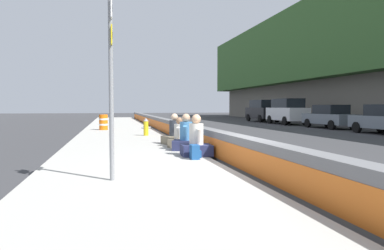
# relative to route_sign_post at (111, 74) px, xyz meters

# --- Properties ---
(ground_plane) EXTENTS (160.00, 160.00, 0.00)m
(ground_plane) POSITION_rel_route_sign_post_xyz_m (1.09, -3.16, -2.21)
(ground_plane) COLOR #353538
(ground_plane) RESTS_ON ground
(sidewalk_strip) EXTENTS (80.00, 4.40, 0.14)m
(sidewalk_strip) POSITION_rel_route_sign_post_xyz_m (1.09, -0.51, -2.14)
(sidewalk_strip) COLOR #A8A59E
(sidewalk_strip) RESTS_ON ground_plane
(jersey_barrier) EXTENTS (76.00, 0.45, 0.85)m
(jersey_barrier) POSITION_rel_route_sign_post_xyz_m (1.09, -3.15, -1.79)
(jersey_barrier) COLOR slate
(jersey_barrier) RESTS_ON ground_plane
(route_sign_post) EXTENTS (0.44, 0.09, 3.60)m
(route_sign_post) POSITION_rel_route_sign_post_xyz_m (0.00, 0.00, 0.00)
(route_sign_post) COLOR gray
(route_sign_post) RESTS_ON sidewalk_strip
(fire_hydrant) EXTENTS (0.26, 0.46, 0.88)m
(fire_hydrant) POSITION_rel_route_sign_post_xyz_m (10.54, -1.69, -1.62)
(fire_hydrant) COLOR gold
(fire_hydrant) RESTS_ON sidewalk_strip
(seated_person_foreground) EXTENTS (0.78, 0.90, 1.22)m
(seated_person_foreground) POSITION_rel_route_sign_post_xyz_m (2.99, -2.42, -1.69)
(seated_person_foreground) COLOR #23284C
(seated_person_foreground) RESTS_ON sidewalk_strip
(seated_person_middle) EXTENTS (0.96, 1.04, 1.21)m
(seated_person_middle) POSITION_rel_route_sign_post_xyz_m (4.40, -2.42, -1.69)
(seated_person_middle) COLOR #23284C
(seated_person_middle) RESTS_ON sidewalk_strip
(seated_person_rear) EXTENTS (0.84, 0.92, 1.06)m
(seated_person_rear) POSITION_rel_route_sign_post_xyz_m (5.35, -2.37, -1.74)
(seated_person_rear) COLOR #706651
(seated_person_rear) RESTS_ON sidewalk_strip
(seated_person_far) EXTENTS (0.93, 1.02, 1.18)m
(seated_person_far) POSITION_rel_route_sign_post_xyz_m (6.33, -2.37, -1.70)
(seated_person_far) COLOR #706651
(seated_person_far) RESTS_ON sidewalk_strip
(backpack) EXTENTS (0.32, 0.28, 0.40)m
(backpack) POSITION_rel_route_sign_post_xyz_m (2.32, -2.22, -1.88)
(backpack) COLOR navy
(backpack) RESTS_ON sidewalk_strip
(construction_barrel) EXTENTS (0.54, 0.54, 0.95)m
(construction_barrel) POSITION_rel_route_sign_post_xyz_m (15.40, 0.46, -1.59)
(construction_barrel) COLOR orange
(construction_barrel) RESTS_ON sidewalk_strip
(parked_car_fourth) EXTENTS (4.54, 2.04, 1.71)m
(parked_car_fourth) POSITION_rel_route_sign_post_xyz_m (15.64, -15.50, -1.35)
(parked_car_fourth) COLOR slate
(parked_car_fourth) RESTS_ON ground_plane
(parked_car_midline) EXTENTS (4.85, 2.16, 2.28)m
(parked_car_midline) POSITION_rel_route_sign_post_xyz_m (21.55, -15.24, -1.03)
(parked_car_midline) COLOR silver
(parked_car_midline) RESTS_ON ground_plane
(parked_car_far) EXTENTS (4.80, 2.07, 2.28)m
(parked_car_far) POSITION_rel_route_sign_post_xyz_m (27.22, -15.45, -1.03)
(parked_car_far) COLOR black
(parked_car_far) RESTS_ON ground_plane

